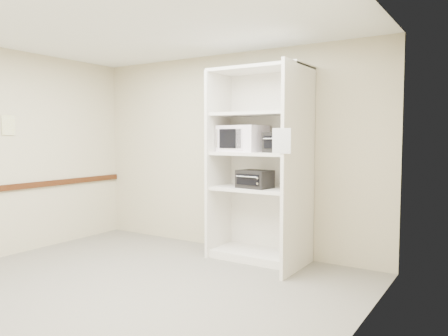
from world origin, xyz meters
The scene contains 11 objects.
floor centered at (0.00, 0.00, 0.00)m, with size 4.50×4.00×0.01m, color slate.
ceiling centered at (0.00, 0.00, 2.70)m, with size 4.50×4.00×0.01m, color white.
wall_back centered at (0.00, 2.00, 1.35)m, with size 4.50×0.02×2.70m, color #C8B794.
wall_right centered at (2.25, 0.00, 1.35)m, with size 0.02×4.00×2.70m, color #C8B794.
shelving_unit centered at (0.67, 1.70, 1.13)m, with size 1.24×0.92×2.42m.
microwave centered at (0.35, 1.75, 1.54)m, with size 0.56×0.43×0.34m, color white.
toaster_oven_upper centered at (0.96, 1.70, 1.49)m, with size 0.43×0.32×0.25m, color black.
toaster_oven_lower centered at (0.59, 1.65, 1.03)m, with size 0.40×0.30×0.22m, color black.
paper_sign centered at (1.21, 1.07, 1.52)m, with size 0.21×0.01×0.26m, color white.
chair_rail centered at (-2.23, 0.00, 0.90)m, with size 0.04×3.98×0.08m, color #3A1909.
wall_poster centered at (-2.24, 0.14, 1.71)m, with size 0.01×0.18×0.26m, color silver.
Camera 1 is at (3.19, -3.16, 1.56)m, focal length 35.00 mm.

